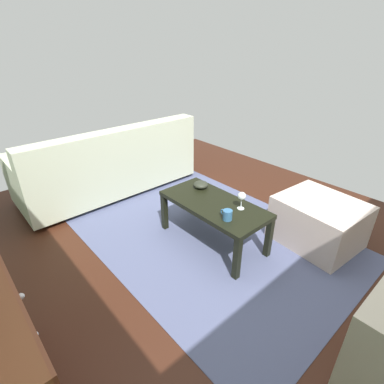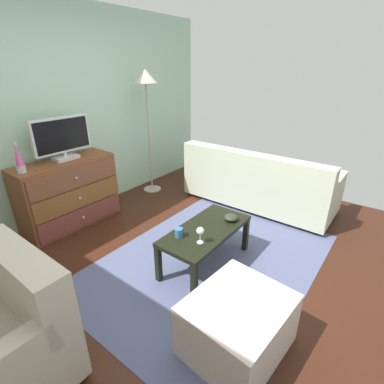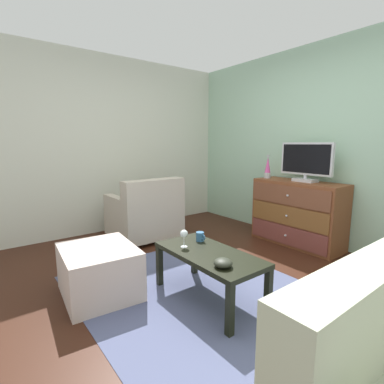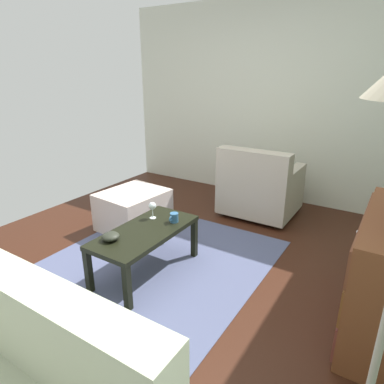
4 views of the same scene
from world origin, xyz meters
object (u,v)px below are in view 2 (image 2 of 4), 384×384
object	(u,v)px
tv	(62,138)
standing_lamp	(146,89)
couch_large	(257,184)
ottoman	(237,325)
dresser	(69,193)
coffee_table	(206,233)
mug	(179,232)
bowl_decorative	(231,217)
wine_glass	(200,231)
lava_lamp	(19,159)

from	to	relation	value
tv	standing_lamp	size ratio (longest dim) A/B	0.38
couch_large	standing_lamp	distance (m)	2.09
couch_large	ottoman	size ratio (longest dim) A/B	2.98
dresser	coffee_table	world-z (taller)	dresser
ottoman	tv	bearing A→B (deg)	81.95
mug	couch_large	distance (m)	1.84
bowl_decorative	dresser	bearing A→B (deg)	107.96
tv	couch_large	size ratio (longest dim) A/B	0.33
wine_glass	dresser	bearing A→B (deg)	93.36
standing_lamp	bowl_decorative	bearing A→B (deg)	-111.86
coffee_table	ottoman	xyz separation A→B (m)	(-0.65, -0.72, -0.15)
dresser	lava_lamp	bearing A→B (deg)	-174.83
wine_glass	standing_lamp	size ratio (longest dim) A/B	0.09
tv	couch_large	xyz separation A→B (m)	(1.85, -1.67, -0.78)
tv	wine_glass	distance (m)	2.04
couch_large	standing_lamp	xyz separation A→B (m)	(-0.52, 1.59, 1.24)
dresser	bowl_decorative	bearing A→B (deg)	-72.04
coffee_table	mug	distance (m)	0.31
tv	mug	xyz separation A→B (m)	(0.02, -1.74, -0.64)
dresser	coffee_table	xyz separation A→B (m)	(0.34, -1.84, -0.06)
tv	standing_lamp	distance (m)	1.41
tv	lava_lamp	size ratio (longest dim) A/B	2.11
tv	ottoman	xyz separation A→B (m)	(-0.37, -2.58, -0.89)
tv	coffee_table	xyz separation A→B (m)	(0.28, -1.86, -0.74)
dresser	standing_lamp	xyz separation A→B (m)	(1.39, -0.05, 1.15)
coffee_table	couch_large	world-z (taller)	couch_large
mug	standing_lamp	xyz separation A→B (m)	(1.32, 1.67, 1.11)
tv	lava_lamp	xyz separation A→B (m)	(-0.54, -0.07, -0.12)
tv	standing_lamp	xyz separation A→B (m)	(1.33, -0.07, 0.46)
wine_glass	mug	bearing A→B (deg)	99.64
tv	coffee_table	world-z (taller)	tv
bowl_decorative	couch_large	size ratio (longest dim) A/B	0.07
dresser	couch_large	bearing A→B (deg)	-40.62
ottoman	wine_glass	bearing A→B (deg)	56.33
dresser	bowl_decorative	size ratio (longest dim) A/B	8.14
lava_lamp	wine_glass	xyz separation A→B (m)	(0.59, -1.89, -0.45)
coffee_table	ottoman	bearing A→B (deg)	-131.85
lava_lamp	ottoman	size ratio (longest dim) A/B	0.47
tv	ottoman	world-z (taller)	tv
couch_large	ottoman	bearing A→B (deg)	-157.56
mug	couch_large	bearing A→B (deg)	2.37
dresser	couch_large	world-z (taller)	dresser
dresser	mug	xyz separation A→B (m)	(0.08, -1.72, 0.04)
tv	lava_lamp	world-z (taller)	tv
coffee_table	ottoman	size ratio (longest dim) A/B	1.42
standing_lamp	couch_large	bearing A→B (deg)	-71.95
tv	standing_lamp	bearing A→B (deg)	-3.11
bowl_decorative	ottoman	size ratio (longest dim) A/B	0.20
wine_glass	bowl_decorative	bearing A→B (deg)	-1.93
lava_lamp	coffee_table	distance (m)	2.07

